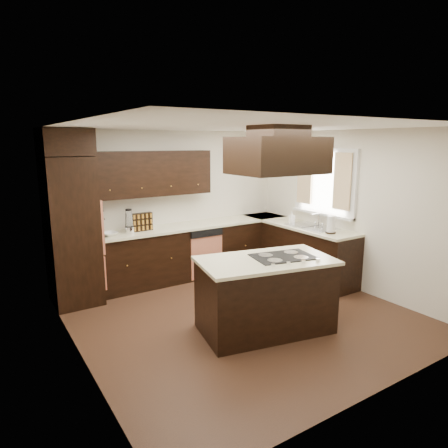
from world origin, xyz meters
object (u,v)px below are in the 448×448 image
at_px(oven_column, 72,231).
at_px(island, 265,296).
at_px(spice_rack, 142,222).
at_px(range_hood, 278,155).

xyz_separation_m(oven_column, island, (1.77, -2.21, -0.62)).
xyz_separation_m(oven_column, spice_rack, (1.09, 0.09, 0.00)).
bearing_deg(island, spice_rack, 118.19).
height_order(oven_column, range_hood, range_hood).
height_order(range_hood, spice_rack, range_hood).
bearing_deg(range_hood, island, 156.78).
distance_m(oven_column, island, 2.90).
height_order(oven_column, spice_rack, oven_column).
relative_size(island, range_hood, 1.49).
xyz_separation_m(island, spice_rack, (-0.68, 2.30, 0.62)).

